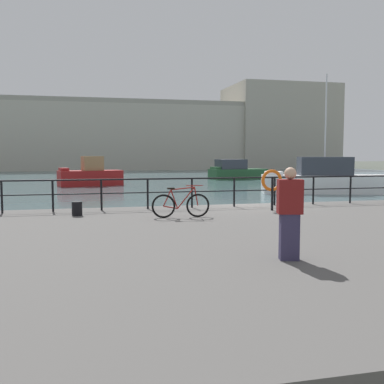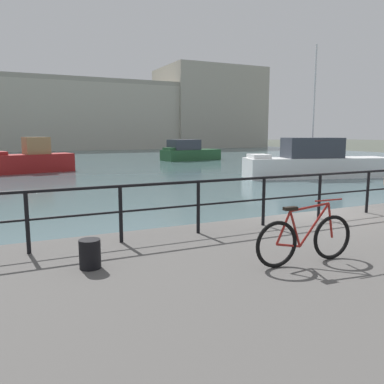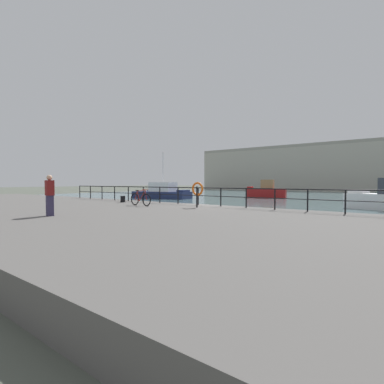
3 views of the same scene
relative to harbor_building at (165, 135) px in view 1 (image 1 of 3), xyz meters
name	(u,v)px [view 1 (image 1 of 3)]	position (x,y,z in m)	size (l,w,h in m)	color
ground_plane	(241,222)	(-7.61, -59.92, -5.74)	(240.00, 240.00, 0.00)	#4C5147
water_basin	(143,179)	(-7.61, -29.72, -5.74)	(80.00, 60.00, 0.01)	#476066
quay_promenade	(331,247)	(-7.61, -66.42, -5.38)	(56.00, 13.00, 0.72)	#565451
harbor_building	(165,135)	(0.00, 0.00, 0.00)	(74.41, 13.98, 14.53)	#B2AD9E
moored_blue_motorboat	(90,175)	(-13.00, -38.33, -4.89)	(5.35, 2.97, 2.43)	maroon
moored_red_daysailer	(236,171)	(1.72, -32.03, -4.91)	(6.06, 2.99, 2.04)	#23512D
moored_small_launch	(328,180)	(2.33, -49.16, -4.82)	(9.19, 4.51, 7.84)	white
quay_railing	(234,186)	(-8.17, -60.67, -4.28)	(25.47, 0.07, 1.08)	black
parked_bicycle	(181,205)	(-10.67, -63.04, -4.63)	(1.77, 0.15, 0.98)	black
mooring_bollard	(77,209)	(-13.73, -61.84, -4.80)	(0.32, 0.32, 0.44)	black
life_ring_stand	(272,182)	(-7.27, -62.00, -4.05)	(0.75, 0.16, 1.40)	black
standing_person	(290,213)	(-9.88, -68.82, -4.16)	(0.50, 0.38, 1.69)	#332D4C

